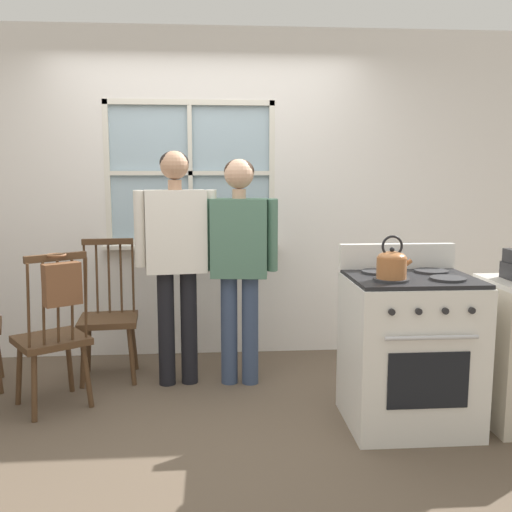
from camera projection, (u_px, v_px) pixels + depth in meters
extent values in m
plane|color=brown|center=(206.00, 421.00, 3.56)|extent=(16.00, 16.00, 0.00)
cube|color=white|center=(426.00, 195.00, 4.89)|extent=(2.63, 0.06, 2.70)
cube|color=white|center=(193.00, 299.00, 4.86)|extent=(1.39, 0.06, 0.94)
cube|color=white|center=(189.00, 63.00, 4.58)|extent=(1.39, 0.06, 0.58)
cube|color=silver|center=(191.00, 247.00, 4.72)|extent=(1.45, 0.10, 0.03)
cube|color=#9EB7C6|center=(191.00, 173.00, 4.72)|extent=(1.33, 0.01, 1.12)
cube|color=silver|center=(190.00, 173.00, 4.69)|extent=(0.04, 0.02, 1.18)
cube|color=silver|center=(190.00, 173.00, 4.69)|extent=(1.39, 0.02, 0.04)
cube|color=silver|center=(107.00, 173.00, 4.64)|extent=(0.04, 0.03, 1.18)
cube|color=silver|center=(272.00, 173.00, 4.74)|extent=(0.04, 0.03, 1.18)
cube|color=silver|center=(189.00, 102.00, 4.61)|extent=(1.39, 0.03, 0.04)
cube|color=silver|center=(192.00, 242.00, 4.77)|extent=(1.39, 0.03, 0.04)
cube|color=#4C331E|center=(51.00, 340.00, 3.73)|extent=(0.57, 0.57, 0.04)
cylinder|color=#4C331E|center=(70.00, 363.00, 3.99)|extent=(0.06, 0.09, 0.43)
cylinder|color=#4C331E|center=(19.00, 374.00, 3.78)|extent=(0.09, 0.06, 0.43)
cylinder|color=#4C331E|center=(87.00, 376.00, 3.74)|extent=(0.09, 0.06, 0.43)
cylinder|color=#4C331E|center=(34.00, 388.00, 3.53)|extent=(0.06, 0.09, 0.43)
cylinder|color=#4C331E|center=(86.00, 300.00, 3.67)|extent=(0.06, 0.07, 0.55)
cylinder|color=#4C331E|center=(72.00, 302.00, 3.61)|extent=(0.06, 0.07, 0.55)
cylinder|color=#4C331E|center=(58.00, 304.00, 3.56)|extent=(0.06, 0.07, 0.55)
cylinder|color=#4C331E|center=(43.00, 306.00, 3.50)|extent=(0.06, 0.07, 0.55)
cylinder|color=#4C331E|center=(28.00, 308.00, 3.45)|extent=(0.06, 0.07, 0.55)
cube|color=#4C331E|center=(56.00, 257.00, 3.51)|extent=(0.34, 0.25, 0.04)
cube|color=#4C331E|center=(108.00, 320.00, 4.24)|extent=(0.45, 0.44, 0.04)
cylinder|color=#4C331E|center=(83.00, 359.00, 4.09)|extent=(0.07, 0.07, 0.43)
cylinder|color=#4C331E|center=(132.00, 356.00, 4.14)|extent=(0.07, 0.07, 0.43)
cylinder|color=#4C331E|center=(89.00, 346.00, 4.40)|extent=(0.07, 0.07, 0.43)
cylinder|color=#4C331E|center=(134.00, 343.00, 4.45)|extent=(0.07, 0.07, 0.43)
cylinder|color=#4C331E|center=(85.00, 280.00, 4.33)|extent=(0.02, 0.08, 0.55)
cylinder|color=#4C331E|center=(97.00, 280.00, 4.35)|extent=(0.02, 0.08, 0.55)
cylinder|color=#4C331E|center=(109.00, 279.00, 4.36)|extent=(0.02, 0.08, 0.55)
cylinder|color=#4C331E|center=(121.00, 279.00, 4.38)|extent=(0.02, 0.08, 0.55)
cylinder|color=#4C331E|center=(133.00, 279.00, 4.39)|extent=(0.02, 0.08, 0.55)
cube|color=#4C331E|center=(108.00, 242.00, 4.32)|extent=(0.38, 0.07, 0.04)
cylinder|color=black|center=(166.00, 329.00, 4.12)|extent=(0.12, 0.12, 0.83)
cylinder|color=black|center=(189.00, 328.00, 4.16)|extent=(0.12, 0.12, 0.83)
cube|color=white|center=(176.00, 231.00, 4.04)|extent=(0.45, 0.26, 0.58)
cylinder|color=white|center=(140.00, 229.00, 3.96)|extent=(0.09, 0.12, 0.54)
cylinder|color=white|center=(211.00, 228.00, 4.07)|extent=(0.09, 0.12, 0.54)
cylinder|color=tan|center=(175.00, 185.00, 3.99)|extent=(0.10, 0.10, 0.07)
sphere|color=tan|center=(174.00, 165.00, 3.97)|extent=(0.20, 0.20, 0.20)
ellipsoid|color=black|center=(174.00, 163.00, 3.98)|extent=(0.20, 0.20, 0.16)
cylinder|color=#384766|center=(229.00, 330.00, 4.16)|extent=(0.12, 0.12, 0.80)
cylinder|color=#384766|center=(250.00, 330.00, 4.15)|extent=(0.12, 0.12, 0.80)
cube|color=#4C7560|center=(239.00, 238.00, 4.05)|extent=(0.42, 0.25, 0.56)
cylinder|color=#4C7560|center=(206.00, 235.00, 4.04)|extent=(0.09, 0.12, 0.52)
cylinder|color=#4C7560|center=(272.00, 235.00, 4.02)|extent=(0.09, 0.12, 0.52)
cylinder|color=tan|center=(239.00, 194.00, 4.01)|extent=(0.10, 0.10, 0.07)
sphere|color=tan|center=(239.00, 174.00, 3.99)|extent=(0.21, 0.21, 0.21)
ellipsoid|color=#332319|center=(239.00, 171.00, 4.00)|extent=(0.21, 0.21, 0.17)
cube|color=white|center=(409.00, 353.00, 3.46)|extent=(0.74, 0.64, 0.90)
cube|color=black|center=(412.00, 278.00, 3.40)|extent=(0.73, 0.61, 0.02)
cylinder|color=#2D2D30|center=(391.00, 280.00, 3.25)|extent=(0.20, 0.20, 0.02)
cylinder|color=#2D2D30|center=(448.00, 279.00, 3.28)|extent=(0.20, 0.20, 0.02)
cylinder|color=#2D2D30|center=(378.00, 272.00, 3.51)|extent=(0.20, 0.20, 0.02)
cylinder|color=#2D2D30|center=(431.00, 271.00, 3.53)|extent=(0.20, 0.20, 0.02)
cube|color=white|center=(397.00, 256.00, 3.67)|extent=(0.74, 0.06, 0.16)
cube|color=black|center=(428.00, 381.00, 3.15)|extent=(0.46, 0.01, 0.32)
cylinder|color=silver|center=(432.00, 338.00, 3.09)|extent=(0.52, 0.02, 0.02)
cylinder|color=#232326|center=(392.00, 312.00, 3.07)|extent=(0.04, 0.02, 0.04)
cylinder|color=#232326|center=(419.00, 312.00, 3.08)|extent=(0.04, 0.02, 0.04)
cylinder|color=#232326|center=(445.00, 311.00, 3.09)|extent=(0.04, 0.02, 0.04)
cylinder|color=#232326|center=(472.00, 311.00, 3.10)|extent=(0.04, 0.02, 0.04)
cylinder|color=#A86638|center=(391.00, 268.00, 3.24)|extent=(0.17, 0.17, 0.12)
ellipsoid|color=#A86638|center=(392.00, 257.00, 3.24)|extent=(0.16, 0.16, 0.07)
sphere|color=black|center=(392.00, 250.00, 3.23)|extent=(0.03, 0.03, 0.03)
cylinder|color=#A86638|center=(405.00, 265.00, 3.25)|extent=(0.08, 0.03, 0.07)
torus|color=black|center=(392.00, 246.00, 3.23)|extent=(0.12, 0.01, 0.12)
cylinder|color=#935B3D|center=(205.00, 238.00, 4.71)|extent=(0.12, 0.12, 0.12)
cylinder|color=#33261C|center=(205.00, 232.00, 4.70)|extent=(0.11, 0.11, 0.01)
cone|color=#388447|center=(207.00, 220.00, 4.69)|extent=(0.06, 0.05, 0.17)
cone|color=#388447|center=(203.00, 225.00, 4.70)|extent=(0.05, 0.05, 0.11)
cone|color=#388447|center=(205.00, 224.00, 4.67)|extent=(0.04, 0.07, 0.12)
cube|color=brown|center=(62.00, 284.00, 3.47)|extent=(0.23, 0.20, 0.26)
torus|color=brown|center=(56.00, 255.00, 3.50)|extent=(0.17, 0.17, 0.01)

